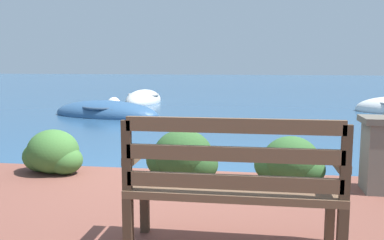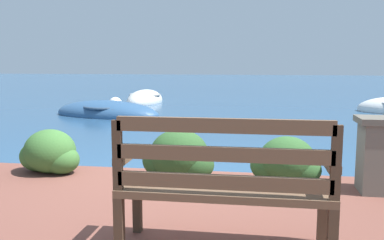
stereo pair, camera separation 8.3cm
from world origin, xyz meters
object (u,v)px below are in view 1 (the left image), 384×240
object	(u,v)px
rowboat_nearest	(106,114)
rowboat_far	(143,101)
mooring_buoy	(114,104)
park_bench	(233,182)

from	to	relation	value
rowboat_nearest	rowboat_far	distance (m)	3.70
rowboat_nearest	mooring_buoy	world-z (taller)	rowboat_nearest
park_bench	rowboat_nearest	xyz separation A→B (m)	(-3.83, 8.26, -0.64)
park_bench	rowboat_nearest	world-z (taller)	park_bench
park_bench	mooring_buoy	size ratio (longest dim) A/B	2.89
rowboat_far	mooring_buoy	size ratio (longest dim) A/B	4.84
mooring_buoy	rowboat_far	bearing A→B (deg)	61.86
rowboat_nearest	mooring_buoy	bearing A→B (deg)	116.84
park_bench	mooring_buoy	world-z (taller)	park_bench
mooring_buoy	park_bench	bearing A→B (deg)	-67.56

